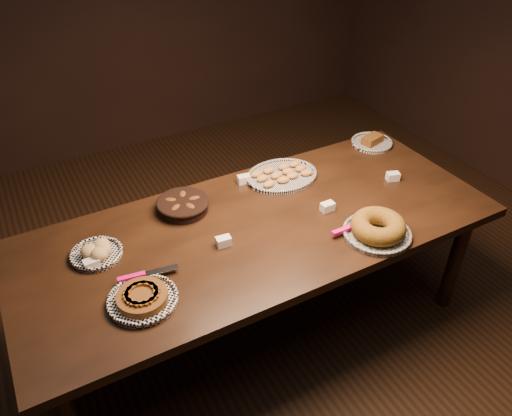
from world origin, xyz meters
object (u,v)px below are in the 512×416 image
apple_tart_plate (143,298)px  madeleine_platter (282,175)px  buffet_table (260,236)px  bundt_cake_plate (378,228)px

apple_tart_plate → madeleine_platter: apple_tart_plate is taller
buffet_table → madeleine_platter: madeleine_platter is taller
apple_tart_plate → madeleine_platter: bearing=46.5°
apple_tart_plate → bundt_cake_plate: bearing=11.7°
apple_tart_plate → madeleine_platter: (1.00, 0.54, -0.00)m
apple_tart_plate → bundt_cake_plate: bundt_cake_plate is taller
bundt_cake_plate → apple_tart_plate: bearing=-174.4°
apple_tart_plate → buffet_table: bearing=36.0°
madeleine_platter → bundt_cake_plate: bundt_cake_plate is taller
buffet_table → bundt_cake_plate: size_ratio=6.52×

